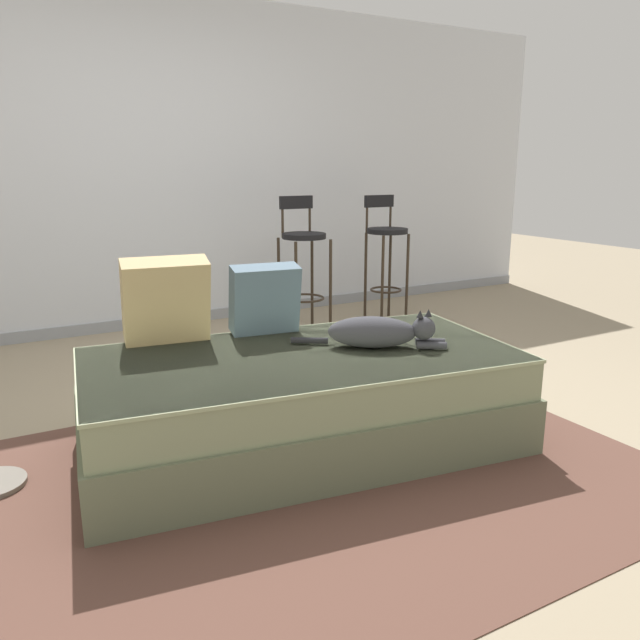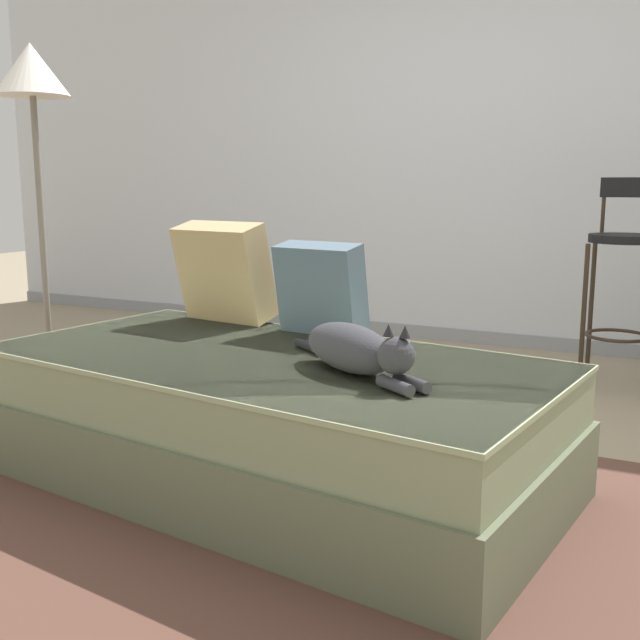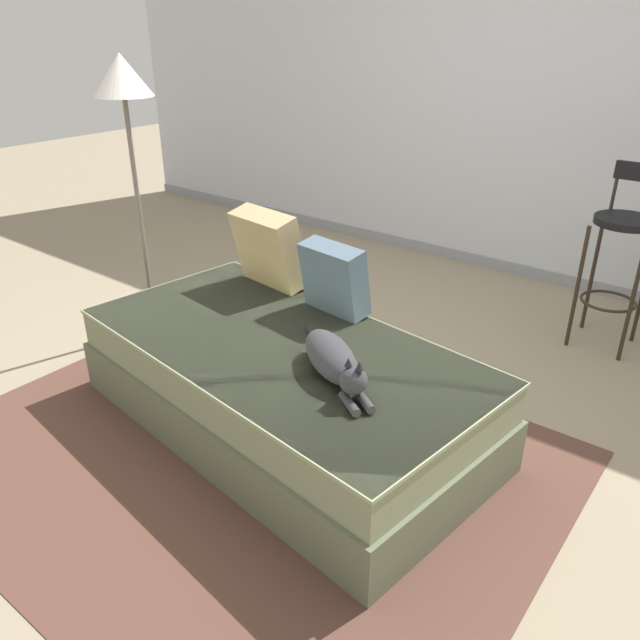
{
  "view_description": "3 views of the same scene",
  "coord_description": "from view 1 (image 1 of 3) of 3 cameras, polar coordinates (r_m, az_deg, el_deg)",
  "views": [
    {
      "loc": [
        -1.27,
        -2.84,
        1.3
      ],
      "look_at": [
        0.15,
        -0.3,
        0.58
      ],
      "focal_mm": 35.0,
      "sensor_mm": 36.0,
      "label": 1
    },
    {
      "loc": [
        1.27,
        -2.57,
        1.04
      ],
      "look_at": [
        0.15,
        -0.3,
        0.58
      ],
      "focal_mm": 42.0,
      "sensor_mm": 36.0,
      "label": 2
    },
    {
      "loc": [
        1.68,
        -2.28,
        1.8
      ],
      "look_at": [
        0.15,
        -0.3,
        0.58
      ],
      "focal_mm": 35.0,
      "sensor_mm": 36.0,
      "label": 3
    }
  ],
  "objects": [
    {
      "name": "couch",
      "position": [
        2.95,
        -1.61,
        -7.25
      ],
      "size": [
        2.11,
        1.27,
        0.46
      ],
      "color": "#636B50",
      "rests_on": "ground"
    },
    {
      "name": "throw_pillow_corner",
      "position": [
        3.08,
        -13.91,
        1.76
      ],
      "size": [
        0.43,
        0.29,
        0.43
      ],
      "color": "tan",
      "rests_on": "couch"
    },
    {
      "name": "ground_plane",
      "position": [
        3.37,
        -4.77,
        -8.76
      ],
      "size": [
        16.0,
        16.0,
        0.0
      ],
      "primitive_type": "plane",
      "color": "gray",
      "rests_on": "ground"
    },
    {
      "name": "wall_back_panel",
      "position": [
        5.25,
        -15.65,
        13.47
      ],
      "size": [
        8.0,
        0.1,
        2.6
      ],
      "primitive_type": "cube",
      "color": "silver",
      "rests_on": "ground"
    },
    {
      "name": "bar_stool_by_doorway",
      "position": [
        5.29,
        6.04,
        6.74
      ],
      "size": [
        0.34,
        0.34,
        1.06
      ],
      "color": "#2D2319",
      "rests_on": "ground"
    },
    {
      "name": "throw_pillow_middle",
      "position": [
        3.19,
        -5.01,
        1.93
      ],
      "size": [
        0.37,
        0.22,
        0.36
      ],
      "color": "#4C6070",
      "rests_on": "couch"
    },
    {
      "name": "area_rug",
      "position": [
        2.81,
        1.36,
        -13.54
      ],
      "size": [
        2.69,
        2.11,
        0.01
      ],
      "primitive_type": "cube",
      "color": "brown",
      "rests_on": "ground"
    },
    {
      "name": "bar_stool_near_window",
      "position": [
        4.88,
        -1.53,
        6.02
      ],
      "size": [
        0.34,
        0.34,
        1.07
      ],
      "color": "#2D2319",
      "rests_on": "ground"
    },
    {
      "name": "cat",
      "position": [
        2.97,
        5.38,
        -1.1
      ],
      "size": [
        0.64,
        0.48,
        0.19
      ],
      "color": "#333338",
      "rests_on": "couch"
    },
    {
      "name": "wall_baseboard_trim",
      "position": [
        5.34,
        -14.63,
        -0.08
      ],
      "size": [
        8.0,
        0.02,
        0.09
      ],
      "primitive_type": "cube",
      "color": "gray",
      "rests_on": "ground"
    }
  ]
}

